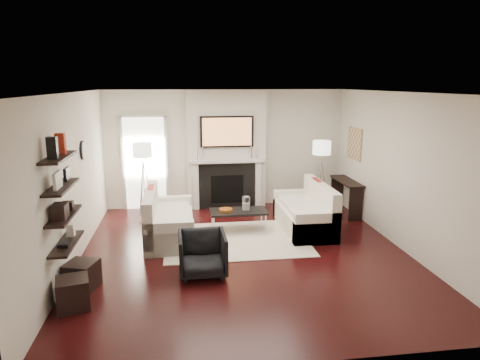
{
  "coord_description": "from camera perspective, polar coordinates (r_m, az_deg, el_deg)",
  "views": [
    {
      "loc": [
        -1.03,
        -6.78,
        2.86
      ],
      "look_at": [
        0.0,
        0.6,
        1.15
      ],
      "focal_mm": 32.0,
      "sensor_mm": 36.0,
      "label": 1
    }
  ],
  "objects": [
    {
      "name": "room_envelope",
      "position": [
        7.02,
        0.68,
        0.51
      ],
      "size": [
        6.0,
        6.0,
        6.0
      ],
      "color": "black",
      "rests_on": "ground"
    },
    {
      "name": "chimney_breast",
      "position": [
        9.83,
        -1.84,
        4.07
      ],
      "size": [
        1.8,
        0.25,
        2.7
      ],
      "primitive_type": "cube",
      "color": "silver",
      "rests_on": "floor"
    },
    {
      "name": "fireplace_surround",
      "position": [
        9.86,
        -1.72,
        -0.82
      ],
      "size": [
        1.3,
        0.02,
        1.04
      ],
      "primitive_type": "cube",
      "color": "black",
      "rests_on": "floor"
    },
    {
      "name": "firebox",
      "position": [
        9.87,
        -1.71,
        -1.22
      ],
      "size": [
        0.75,
        0.02,
        0.65
      ],
      "primitive_type": "cube",
      "color": "black",
      "rests_on": "floor"
    },
    {
      "name": "mantel_pilaster_l",
      "position": [
        9.77,
        -5.9,
        -0.82
      ],
      "size": [
        0.12,
        0.08,
        1.1
      ],
      "primitive_type": "cube",
      "color": "white",
      "rests_on": "floor"
    },
    {
      "name": "mantel_pilaster_r",
      "position": [
        9.92,
        2.44,
        -0.56
      ],
      "size": [
        0.12,
        0.08,
        1.1
      ],
      "primitive_type": "cube",
      "color": "white",
      "rests_on": "floor"
    },
    {
      "name": "mantel_shelf",
      "position": [
        9.68,
        -1.71,
        2.56
      ],
      "size": [
        1.7,
        0.18,
        0.07
      ],
      "primitive_type": "cube",
      "color": "white",
      "rests_on": "chimney_breast"
    },
    {
      "name": "tv_body",
      "position": [
        9.61,
        -1.75,
        6.46
      ],
      "size": [
        1.2,
        0.06,
        0.7
      ],
      "primitive_type": "cube",
      "color": "black",
      "rests_on": "chimney_breast"
    },
    {
      "name": "tv_screen",
      "position": [
        9.58,
        -1.73,
        6.44
      ],
      "size": [
        1.1,
        0.0,
        0.62
      ],
      "primitive_type": "cube",
      "color": "#BF723F",
      "rests_on": "tv_body"
    },
    {
      "name": "candlestick_l_tall",
      "position": [
        9.62,
        -4.99,
        3.57
      ],
      "size": [
        0.04,
        0.04,
        0.3
      ],
      "primitive_type": "cylinder",
      "color": "silver",
      "rests_on": "mantel_shelf"
    },
    {
      "name": "candlestick_l_short",
      "position": [
        9.62,
        -5.76,
        3.37
      ],
      "size": [
        0.04,
        0.04,
        0.24
      ],
      "primitive_type": "cylinder",
      "color": "silver",
      "rests_on": "mantel_shelf"
    },
    {
      "name": "candlestick_r_tall",
      "position": [
        9.74,
        1.5,
        3.72
      ],
      "size": [
        0.04,
        0.04,
        0.3
      ],
      "primitive_type": "cylinder",
      "color": "silver",
      "rests_on": "mantel_shelf"
    },
    {
      "name": "candlestick_r_short",
      "position": [
        9.76,
        2.26,
        3.57
      ],
      "size": [
        0.04,
        0.04,
        0.24
      ],
      "primitive_type": "cylinder",
      "color": "silver",
      "rests_on": "mantel_shelf"
    },
    {
      "name": "hallway_panel",
      "position": [
        9.96,
        -12.54,
        2.14
      ],
      "size": [
        0.9,
        0.02,
        2.1
      ],
      "primitive_type": "cube",
      "color": "white",
      "rests_on": "floor"
    },
    {
      "name": "door_trim_l",
      "position": [
        9.99,
        -15.29,
        2.02
      ],
      "size": [
        0.06,
        0.06,
        2.16
      ],
      "primitive_type": "cube",
      "color": "white",
      "rests_on": "floor"
    },
    {
      "name": "door_trim_r",
      "position": [
        9.91,
        -9.78,
        2.21
      ],
      "size": [
        0.06,
        0.06,
        2.16
      ],
      "primitive_type": "cube",
      "color": "white",
      "rests_on": "floor"
    },
    {
      "name": "door_trim_top",
      "position": [
        9.8,
        -12.86,
        8.33
      ],
      "size": [
        1.02,
        0.06,
        0.06
      ],
      "primitive_type": "cube",
      "color": "white",
      "rests_on": "wall_back"
    },
    {
      "name": "rug",
      "position": [
        8.02,
        -0.55,
        -7.93
      ],
      "size": [
        2.6,
        2.0,
        0.01
      ],
      "primitive_type": "cube",
      "color": "beige",
      "rests_on": "floor"
    },
    {
      "name": "loveseat_left_base",
      "position": [
        8.12,
        -9.32,
        -6.31
      ],
      "size": [
        0.85,
        1.8,
        0.42
      ],
      "primitive_type": "cube",
      "color": "white",
      "rests_on": "floor"
    },
    {
      "name": "loveseat_left_back",
      "position": [
        8.04,
        -11.79,
        -4.24
      ],
      "size": [
        0.18,
        1.8,
        0.8
      ],
      "primitive_type": "cube",
      "color": "white",
      "rests_on": "floor"
    },
    {
      "name": "loveseat_left_arm_n",
      "position": [
        7.32,
        -9.47,
        -7.72
      ],
      "size": [
        0.85,
        0.18,
        0.6
      ],
      "primitive_type": "cube",
      "color": "white",
      "rests_on": "floor"
    },
    {
      "name": "loveseat_left_arm_s",
      "position": [
        8.86,
        -9.23,
        -4.05
      ],
      "size": [
        0.85,
        0.18,
        0.6
      ],
      "primitive_type": "cube",
      "color": "white",
      "rests_on": "floor"
    },
    {
      "name": "loveseat_left_cushion",
      "position": [
        8.03,
        -9.03,
        -4.55
      ],
      "size": [
        0.63,
        1.44,
        0.1
      ],
      "primitive_type": "cube",
      "color": "white",
      "rests_on": "loveseat_left_base"
    },
    {
      "name": "pillow_left_orange",
      "position": [
        8.27,
        -11.73,
        -2.28
      ],
      "size": [
        0.1,
        0.42,
        0.42
      ],
      "primitive_type": "cube",
      "color": "maroon",
      "rests_on": "loveseat_left_cushion"
    },
    {
      "name": "pillow_left_charcoal",
      "position": [
        7.69,
        -12.0,
        -3.51
      ],
      "size": [
        0.1,
        0.4,
        0.4
      ],
      "primitive_type": "cube",
      "color": "black",
      "rests_on": "loveseat_left_cushion"
    },
    {
      "name": "loveseat_right_base",
      "position": [
        8.6,
        8.49,
        -5.18
      ],
      "size": [
        0.85,
        1.8,
        0.42
      ],
      "primitive_type": "cube",
      "color": "white",
      "rests_on": "floor"
    },
    {
      "name": "loveseat_right_back",
      "position": [
        8.6,
        10.71,
        -3.05
      ],
      "size": [
        0.18,
        1.8,
        0.8
      ],
      "primitive_type": "cube",
      "color": "white",
      "rests_on": "floor"
    },
    {
      "name": "loveseat_right_arm_n",
      "position": [
        7.84,
        10.18,
        -6.35
      ],
      "size": [
        0.85,
        0.18,
        0.6
      ],
      "primitive_type": "cube",
      "color": "white",
      "rests_on": "floor"
    },
    {
      "name": "loveseat_right_arm_s",
      "position": [
        9.32,
        7.12,
        -3.13
      ],
      "size": [
        0.85,
        0.18,
        0.6
      ],
      "primitive_type": "cube",
      "color": "white",
      "rests_on": "floor"
    },
    {
      "name": "loveseat_right_cushion",
      "position": [
        8.51,
        8.23,
        -3.53
      ],
      "size": [
        0.63,
        1.44,
        0.1
      ],
      "primitive_type": "cube",
      "color": "white",
      "rests_on": "loveseat_right_base"
    },
    {
      "name": "pillow_right_orange",
      "position": [
        8.83,
        10.15,
        -1.25
      ],
      "size": [
        0.1,
        0.42,
        0.42
      ],
      "primitive_type": "cube",
      "color": "maroon",
      "rests_on": "loveseat_right_cushion"
    },
    {
      "name": "pillow_right_charcoal",
      "position": [
        8.28,
        11.42,
        -2.32
      ],
      "size": [
        0.1,
        0.4,
        0.4
      ],
      "primitive_type": "cube",
      "color": "black",
      "rests_on": "loveseat_right_cushion"
    },
    {
      "name": "coffee_table",
      "position": [
        8.35,
        -0.21,
        -4.22
      ],
      "size": [
        1.1,
        0.55,
        0.04
      ],
      "primitive_type": "cube",
      "color": "black",
      "rests_on": "floor"
    },
    {
      "name": "coffee_leg_nw",
      "position": [
        8.16,
        -3.5,
        -6.21
      ],
      "size": [
        0.02,
        0.02,
        0.38
      ],
      "primitive_type": "cylinder",
      "color": "silver",
      "rests_on": "floor"
    },
    {
      "name": "coffee_leg_ne",
      "position": [
        8.29,
        3.44,
        -5.9
      ],
      "size": [
        0.02,
        0.02,
        0.38
      ],
      "primitive_type": "cylinder",
      "color": "silver",
      "rests_on": "floor"
    },
    {
      "name": "coffee_leg_sw",
      "position": [
        8.57,
        -3.74,
        -5.26
      ],
      "size": [
        0.02,
        0.02,
        0.38
      ],
      "primitive_type": "cylinder",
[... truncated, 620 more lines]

